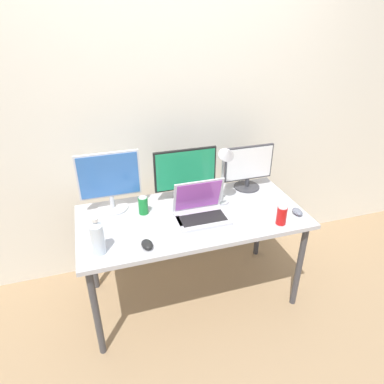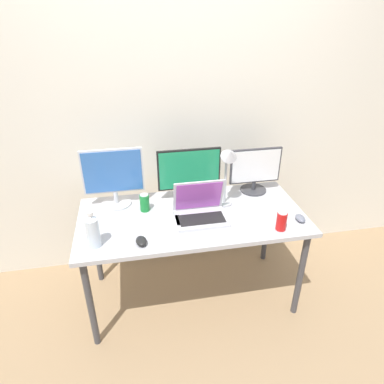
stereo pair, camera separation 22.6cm
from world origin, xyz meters
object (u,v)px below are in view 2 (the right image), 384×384
object	(u,v)px
work_desk	(192,223)
monitor_right	(255,170)
keyboard_main	(150,223)
laptop_silver	(200,210)
monitor_center	(189,173)
mouse_by_laptop	(141,241)
soda_can_near_keyboard	(281,221)
water_bottle	(93,231)
desk_lamp	(228,166)
soda_can_by_laptop	(145,203)
monitor_left	(113,176)
mouse_by_keyboard	(300,218)

from	to	relation	value
work_desk	monitor_right	world-z (taller)	monitor_right
work_desk	keyboard_main	bearing A→B (deg)	-167.21
monitor_right	laptop_silver	distance (m)	0.58
work_desk	monitor_center	size ratio (longest dim) A/B	3.38
keyboard_main	mouse_by_laptop	world-z (taller)	mouse_by_laptop
keyboard_main	soda_can_near_keyboard	bearing A→B (deg)	-11.61
water_bottle	desk_lamp	xyz separation A→B (m)	(0.89, 0.29, 0.21)
work_desk	monitor_center	bearing A→B (deg)	84.07
work_desk	soda_can_by_laptop	world-z (taller)	soda_can_by_laptop
monitor_right	keyboard_main	xyz separation A→B (m)	(-0.83, -0.32, -0.17)
desk_lamp	keyboard_main	bearing A→B (deg)	-166.86
monitor_right	keyboard_main	distance (m)	0.90
monitor_left	mouse_by_keyboard	xyz separation A→B (m)	(1.21, -0.45, -0.21)
work_desk	monitor_right	distance (m)	0.64
mouse_by_laptop	water_bottle	world-z (taller)	water_bottle
monitor_center	monitor_right	xyz separation A→B (m)	(0.51, 0.02, -0.03)
work_desk	mouse_by_laptop	size ratio (longest dim) A/B	15.49
work_desk	soda_can_by_laptop	distance (m)	0.36
work_desk	mouse_by_keyboard	distance (m)	0.73
monitor_center	work_desk	bearing A→B (deg)	-95.93
work_desk	water_bottle	world-z (taller)	water_bottle
soda_can_by_laptop	water_bottle	bearing A→B (deg)	-132.70
monitor_left	soda_can_near_keyboard	xyz separation A→B (m)	(1.04, -0.52, -0.16)
water_bottle	mouse_by_laptop	bearing A→B (deg)	-6.79
keyboard_main	desk_lamp	xyz separation A→B (m)	(0.55, 0.13, 0.31)
monitor_center	water_bottle	distance (m)	0.81
laptop_silver	soda_can_by_laptop	world-z (taller)	laptop_silver
monitor_left	laptop_silver	bearing A→B (deg)	-27.14
monitor_right	mouse_by_laptop	size ratio (longest dim) A/B	3.92
laptop_silver	desk_lamp	world-z (taller)	desk_lamp
monitor_left	desk_lamp	world-z (taller)	desk_lamp
keyboard_main	mouse_by_keyboard	distance (m)	1.00
mouse_by_laptop	soda_can_by_laptop	size ratio (longest dim) A/B	0.79
monitor_left	mouse_by_laptop	distance (m)	0.57
soda_can_near_keyboard	work_desk	bearing A→B (deg)	152.56
monitor_left	monitor_center	distance (m)	0.53
monitor_center	desk_lamp	xyz separation A→B (m)	(0.23, -0.17, 0.11)
monitor_center	mouse_by_keyboard	distance (m)	0.83
water_bottle	desk_lamp	size ratio (longest dim) A/B	0.51
work_desk	soda_can_near_keyboard	bearing A→B (deg)	-27.44
mouse_by_keyboard	keyboard_main	bearing A→B (deg)	174.66
monitor_right	soda_can_by_laptop	bearing A→B (deg)	-170.97
monitor_left	mouse_by_laptop	xyz separation A→B (m)	(0.15, -0.51, -0.21)
soda_can_by_laptop	desk_lamp	world-z (taller)	desk_lamp
water_bottle	soda_can_by_laptop	world-z (taller)	water_bottle
keyboard_main	monitor_center	bearing A→B (deg)	46.34
mouse_by_keyboard	soda_can_near_keyboard	distance (m)	0.19
mouse_by_keyboard	mouse_by_laptop	world-z (taller)	mouse_by_laptop
water_bottle	soda_can_near_keyboard	size ratio (longest dim) A/B	1.88
monitor_center	keyboard_main	distance (m)	0.48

